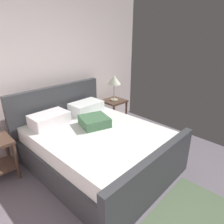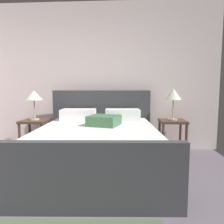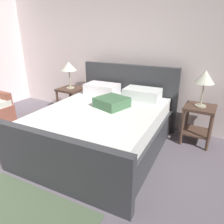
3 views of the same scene
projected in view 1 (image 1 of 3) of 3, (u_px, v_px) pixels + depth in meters
wall_back at (21, 72)px, 3.16m from camera, size 5.18×0.12×2.73m
bed at (95, 145)px, 3.03m from camera, size 1.86×2.20×1.11m
nightstand_right at (114, 109)px, 4.32m from camera, size 0.44×0.44×0.60m
table_lamp_right at (114, 80)px, 4.09m from camera, size 0.27×0.27×0.54m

